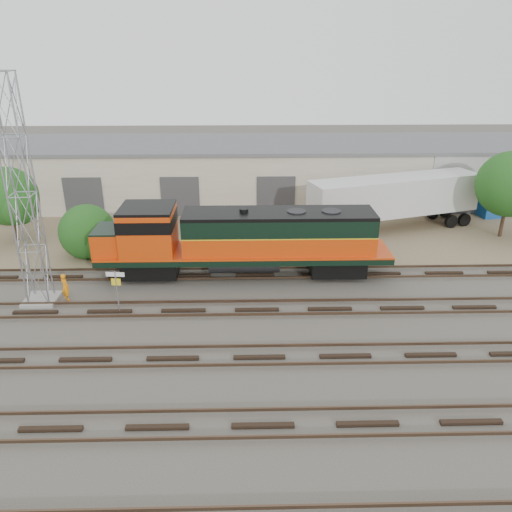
{
  "coord_description": "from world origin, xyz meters",
  "views": [
    {
      "loc": [
        -0.61,
        -22.41,
        13.4
      ],
      "look_at": [
        0.01,
        4.0,
        2.2
      ],
      "focal_mm": 35.0,
      "sensor_mm": 36.0,
      "label": 1
    }
  ],
  "objects_px": {
    "signal_tower": "(23,199)",
    "worker": "(65,287)",
    "locomotive": "(239,239)",
    "semi_trailer": "(398,197)"
  },
  "relations": [
    {
      "from": "signal_tower",
      "to": "worker",
      "type": "relative_size",
      "value": 7.63
    },
    {
      "from": "locomotive",
      "to": "semi_trailer",
      "type": "relative_size",
      "value": 1.3
    },
    {
      "from": "locomotive",
      "to": "worker",
      "type": "height_order",
      "value": "locomotive"
    },
    {
      "from": "signal_tower",
      "to": "semi_trailer",
      "type": "relative_size",
      "value": 0.89
    },
    {
      "from": "locomotive",
      "to": "signal_tower",
      "type": "distance_m",
      "value": 12.13
    },
    {
      "from": "signal_tower",
      "to": "worker",
      "type": "height_order",
      "value": "signal_tower"
    },
    {
      "from": "locomotive",
      "to": "worker",
      "type": "relative_size",
      "value": 11.13
    },
    {
      "from": "signal_tower",
      "to": "semi_trailer",
      "type": "distance_m",
      "value": 26.25
    },
    {
      "from": "locomotive",
      "to": "semi_trailer",
      "type": "bearing_deg",
      "value": 34.58
    },
    {
      "from": "worker",
      "to": "semi_trailer",
      "type": "xyz_separation_m",
      "value": [
        22.0,
        11.33,
        1.83
      ]
    }
  ]
}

